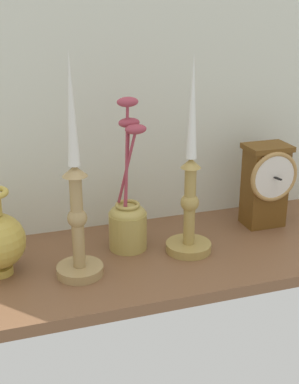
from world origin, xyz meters
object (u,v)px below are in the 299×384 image
(mantel_clock, at_px, (266,184))
(candlestick_tall_center, at_px, (190,198))
(candlestick_tall_left, at_px, (77,210))
(brass_vase_jar, at_px, (128,215))

(mantel_clock, bearing_deg, candlestick_tall_center, -162.12)
(mantel_clock, bearing_deg, candlestick_tall_left, -167.95)
(mantel_clock, relative_size, candlestick_tall_center, 0.47)
(brass_vase_jar, bearing_deg, candlestick_tall_center, -24.50)
(candlestick_tall_center, bearing_deg, candlestick_tall_left, -173.52)
(candlestick_tall_left, height_order, candlestick_tall_center, candlestick_tall_left)
(mantel_clock, relative_size, candlestick_tall_left, 0.45)
(mantel_clock, distance_m, candlestick_tall_left, 0.47)
(candlestick_tall_left, relative_size, brass_vase_jar, 1.32)
(candlestick_tall_left, relative_size, candlestick_tall_center, 1.04)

